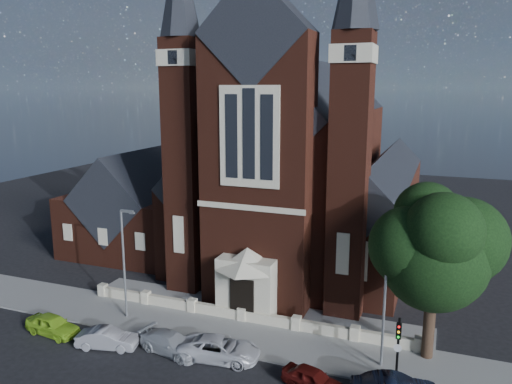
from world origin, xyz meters
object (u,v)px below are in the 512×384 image
at_px(traffic_signal, 398,342).
at_px(car_silver_b, 171,343).
at_px(parish_hall, 140,211).
at_px(street_tree, 436,252).
at_px(car_silver_a, 107,339).
at_px(street_lamp_left, 125,258).
at_px(car_white_suv, 220,349).
at_px(car_lime_van, 53,325).
at_px(car_dark_red, 313,379).
at_px(street_lamp_right, 387,295).
at_px(church, 306,172).

distance_m(traffic_signal, car_silver_b, 13.72).
height_order(parish_hall, street_tree, street_tree).
bearing_deg(car_silver_a, traffic_signal, -96.16).
bearing_deg(street_lamp_left, car_white_suv, -17.31).
height_order(car_lime_van, car_dark_red, car_lime_van).
bearing_deg(car_lime_van, car_silver_a, -85.80).
distance_m(street_lamp_left, car_white_suv, 9.77).
relative_size(car_lime_van, car_silver_a, 1.02).
distance_m(street_lamp_left, car_silver_a, 5.77).
relative_size(street_lamp_right, traffic_signal, 2.02).
bearing_deg(car_white_suv, car_silver_b, 90.30).
bearing_deg(car_silver_b, church, 5.50).
distance_m(car_silver_a, car_white_suv, 7.38).
bearing_deg(car_white_suv, street_lamp_right, -81.15).
distance_m(car_lime_van, car_white_suv, 11.89).
xyz_separation_m(street_tree, street_lamp_right, (-2.51, -1.71, -2.36)).
relative_size(street_lamp_left, car_silver_a, 2.07).
bearing_deg(car_silver_b, street_lamp_right, -64.35).
bearing_deg(street_lamp_left, car_dark_red, -13.99).
relative_size(car_lime_van, car_white_suv, 0.79).
bearing_deg(street_tree, car_dark_red, -137.37).
bearing_deg(church, street_tree, -53.83).
xyz_separation_m(street_lamp_right, traffic_signal, (0.91, -1.57, -2.02)).
relative_size(traffic_signal, car_silver_b, 0.91).
bearing_deg(car_lime_van, car_white_suv, -78.09).
bearing_deg(church, parish_hall, -162.84).
xyz_separation_m(car_silver_a, car_dark_red, (13.39, 0.34, -0.03)).
xyz_separation_m(street_lamp_right, car_dark_red, (-3.32, -3.66, -3.99)).
relative_size(street_tree, traffic_signal, 2.67).
distance_m(street_lamp_right, traffic_signal, 2.71).
height_order(parish_hall, car_dark_red, parish_hall).
bearing_deg(car_silver_b, car_lime_van, 107.08).
bearing_deg(car_silver_a, street_lamp_right, -90.53).
distance_m(car_silver_b, car_dark_red, 9.29).
xyz_separation_m(street_lamp_left, street_lamp_right, (18.00, 0.00, 0.00)).
distance_m(street_lamp_left, car_lime_van, 6.39).
xyz_separation_m(traffic_signal, car_lime_van, (-22.19, -2.26, -1.90)).
height_order(parish_hall, car_lime_van, parish_hall).
relative_size(street_tree, car_silver_a, 2.74).
relative_size(street_tree, street_lamp_left, 1.32).
relative_size(church, car_white_suv, 6.94).
xyz_separation_m(street_lamp_right, car_silver_a, (-16.71, -4.00, -3.95)).
xyz_separation_m(traffic_signal, car_white_suv, (-10.36, -1.09, -1.88)).
xyz_separation_m(church, car_silver_b, (-2.50, -22.00, -7.55)).
bearing_deg(street_lamp_right, church, 118.04).
height_order(street_lamp_left, car_silver_a, street_lamp_left).
xyz_separation_m(street_lamp_left, car_silver_b, (5.41, -3.06, -3.96)).
distance_m(car_silver_a, car_dark_red, 13.39).
distance_m(street_lamp_left, street_lamp_right, 18.00).
bearing_deg(car_silver_a, car_white_suv, -93.56).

